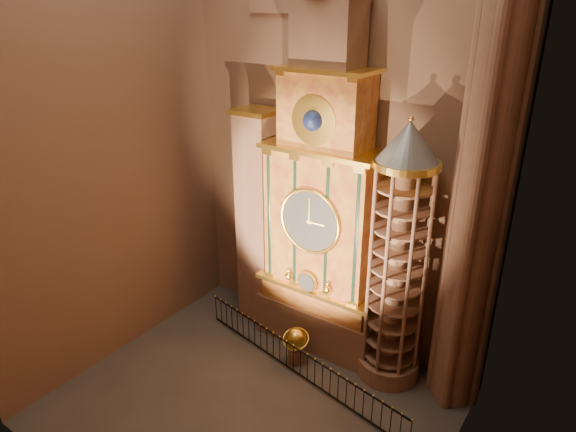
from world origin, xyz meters
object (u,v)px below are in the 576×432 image
Objects in this scene: portrait_tower at (258,220)px; astronomical_clock at (323,205)px; celestial_globe at (296,343)px; iron_railing at (297,361)px; stair_turret at (398,261)px.

astronomical_clock is at bearing -0.29° from portrait_tower.
celestial_globe is (3.37, -1.92, -4.15)m from portrait_tower.
celestial_globe is (-0.03, -1.90, -5.68)m from astronomical_clock.
astronomical_clock reaches higher than iron_railing.
iron_railing is at bearing -33.60° from portrait_tower.
stair_turret reaches higher than celestial_globe.
celestial_globe is at bearing -155.08° from stair_turret.
iron_railing is at bearing -52.68° from celestial_globe.
celestial_globe reaches higher than iron_railing.
stair_turret is at bearing -2.33° from portrait_tower.
stair_turret is at bearing -4.30° from astronomical_clock.
astronomical_clock is 1.64× the size of portrait_tower.
celestial_globe is at bearing -29.66° from portrait_tower.
astronomical_clock is 6.52m from iron_railing.
stair_turret is at bearing 24.92° from celestial_globe.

